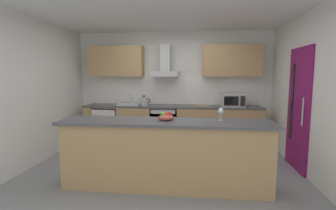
# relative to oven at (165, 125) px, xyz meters

# --- Properties ---
(ground) EXTENTS (5.55, 4.78, 0.02)m
(ground) POSITION_rel_oven_xyz_m (0.17, -1.54, -0.47)
(ground) COLOR gray
(ceiling) EXTENTS (5.55, 4.78, 0.02)m
(ceiling) POSITION_rel_oven_xyz_m (0.17, -1.54, 2.15)
(ceiling) COLOR white
(wall_back) EXTENTS (5.55, 0.12, 2.60)m
(wall_back) POSITION_rel_oven_xyz_m (0.17, 0.41, 0.84)
(wall_back) COLOR white
(wall_back) RESTS_ON ground
(wall_left) EXTENTS (0.12, 4.78, 2.60)m
(wall_left) POSITION_rel_oven_xyz_m (-2.17, -1.54, 0.84)
(wall_left) COLOR white
(wall_left) RESTS_ON ground
(wall_right) EXTENTS (0.12, 4.78, 2.60)m
(wall_right) POSITION_rel_oven_xyz_m (2.50, -1.54, 0.84)
(wall_right) COLOR white
(wall_right) RESTS_ON ground
(backsplash_tile) EXTENTS (3.87, 0.02, 0.66)m
(backsplash_tile) POSITION_rel_oven_xyz_m (0.17, 0.33, 0.77)
(backsplash_tile) COLOR white
(counter_back) EXTENTS (4.00, 0.60, 0.90)m
(counter_back) POSITION_rel_oven_xyz_m (0.17, 0.03, -0.01)
(counter_back) COLOR tan
(counter_back) RESTS_ON ground
(counter_island) EXTENTS (2.96, 0.64, 0.97)m
(counter_island) POSITION_rel_oven_xyz_m (0.29, -2.20, 0.03)
(counter_island) COLOR tan
(counter_island) RESTS_ON ground
(upper_cabinets) EXTENTS (3.95, 0.32, 0.70)m
(upper_cabinets) POSITION_rel_oven_xyz_m (0.17, 0.18, 1.45)
(upper_cabinets) COLOR tan
(side_door) EXTENTS (0.08, 0.85, 2.05)m
(side_door) POSITION_rel_oven_xyz_m (2.42, -1.22, 0.57)
(side_door) COLOR #7A1456
(side_door) RESTS_ON ground
(oven) EXTENTS (0.60, 0.62, 0.80)m
(oven) POSITION_rel_oven_xyz_m (0.00, 0.00, 0.00)
(oven) COLOR slate
(oven) RESTS_ON ground
(refrigerator) EXTENTS (0.58, 0.60, 0.85)m
(refrigerator) POSITION_rel_oven_xyz_m (-1.35, -0.00, -0.03)
(refrigerator) COLOR white
(refrigerator) RESTS_ON ground
(microwave) EXTENTS (0.50, 0.38, 0.30)m
(microwave) POSITION_rel_oven_xyz_m (1.52, -0.03, 0.59)
(microwave) COLOR #B7BABC
(microwave) RESTS_ON counter_back
(sink) EXTENTS (0.50, 0.40, 0.26)m
(sink) POSITION_rel_oven_xyz_m (-0.82, 0.01, 0.47)
(sink) COLOR silver
(sink) RESTS_ON counter_back
(kettle) EXTENTS (0.29, 0.15, 0.24)m
(kettle) POSITION_rel_oven_xyz_m (-0.47, -0.03, 0.55)
(kettle) COLOR #B7BABC
(kettle) RESTS_ON counter_back
(range_hood) EXTENTS (0.62, 0.45, 0.72)m
(range_hood) POSITION_rel_oven_xyz_m (-0.00, 0.13, 1.33)
(range_hood) COLOR #B7BABC
(wine_glass) EXTENTS (0.08, 0.08, 0.18)m
(wine_glass) POSITION_rel_oven_xyz_m (1.06, -2.10, 0.63)
(wine_glass) COLOR silver
(wine_glass) RESTS_ON counter_island
(fruit_bowl) EXTENTS (0.22, 0.22, 0.13)m
(fruit_bowl) POSITION_rel_oven_xyz_m (0.30, -2.15, 0.55)
(fruit_bowl) COLOR #B24C47
(fruit_bowl) RESTS_ON counter_island
(chopping_board) EXTENTS (0.35, 0.23, 0.02)m
(chopping_board) POSITION_rel_oven_xyz_m (0.85, -0.02, 0.45)
(chopping_board) COLOR tan
(chopping_board) RESTS_ON counter_back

